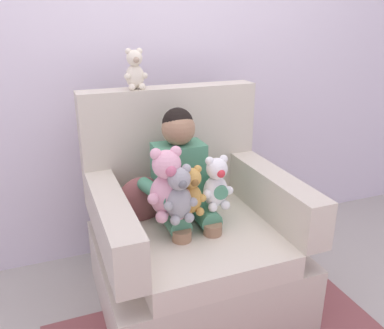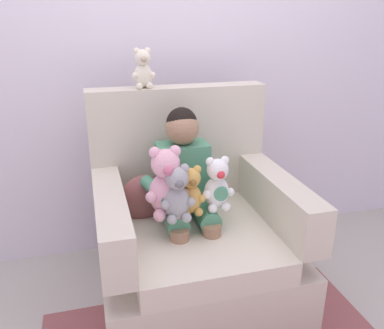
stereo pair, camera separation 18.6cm
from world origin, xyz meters
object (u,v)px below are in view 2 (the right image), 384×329
(armchair, at_px, (193,240))
(plush_cream_on_backrest, at_px, (143,70))
(plush_grey, at_px, (177,194))
(plush_white, at_px, (217,185))
(throw_pillow, at_px, (145,198))
(seated_child, at_px, (186,182))
(plush_pink, at_px, (166,184))
(plush_honey, at_px, (191,192))

(armchair, bearing_deg, plush_cream_on_backrest, 119.38)
(plush_grey, distance_m, plush_cream_on_backrest, 0.71)
(plush_grey, bearing_deg, plush_cream_on_backrest, 80.73)
(plush_white, height_order, plush_grey, plush_grey)
(plush_white, distance_m, throw_pillow, 0.42)
(seated_child, relative_size, plush_pink, 2.38)
(seated_child, bearing_deg, armchair, -39.93)
(seated_child, bearing_deg, plush_honey, -102.29)
(plush_honey, height_order, plush_pink, plush_pink)
(plush_pink, xyz_separation_m, throw_pillow, (-0.07, 0.23, -0.17))
(armchair, xyz_separation_m, throw_pillow, (-0.24, 0.12, 0.22))
(armchair, height_order, plush_pink, armchair)
(plush_pink, height_order, plush_grey, plush_pink)
(plush_white, relative_size, plush_grey, 0.99)
(plush_honey, relative_size, plush_pink, 0.71)
(plush_honey, xyz_separation_m, plush_pink, (-0.11, 0.02, 0.05))
(plush_pink, bearing_deg, throw_pillow, 113.43)
(plush_white, distance_m, plush_pink, 0.26)
(plush_grey, bearing_deg, armchair, 36.79)
(armchair, relative_size, plush_cream_on_backrest, 5.37)
(plush_honey, xyz_separation_m, throw_pillow, (-0.19, 0.25, -0.12))
(plush_cream_on_backrest, bearing_deg, armchair, -55.31)
(plush_white, bearing_deg, throw_pillow, 142.53)
(plush_grey, bearing_deg, throw_pillow, 95.16)
(armchair, xyz_separation_m, plush_honey, (-0.05, -0.13, 0.35))
(armchair, distance_m, throw_pillow, 0.35)
(armchair, xyz_separation_m, plush_pink, (-0.16, -0.11, 0.39))
(seated_child, bearing_deg, plush_cream_on_backrest, 109.50)
(seated_child, xyz_separation_m, plush_grey, (-0.09, -0.19, 0.02))
(plush_white, distance_m, plush_grey, 0.22)
(armchair, relative_size, plush_pink, 3.25)
(plush_white, relative_size, plush_cream_on_backrest, 1.29)
(armchair, relative_size, plush_white, 4.15)
(armchair, height_order, throw_pillow, armchair)
(seated_child, height_order, plush_cream_on_backrest, plush_cream_on_backrest)
(plush_pink, relative_size, plush_cream_on_backrest, 1.66)
(seated_child, distance_m, plush_white, 0.18)
(seated_child, distance_m, plush_honey, 0.15)
(plush_white, bearing_deg, plush_pink, 177.98)
(armchair, height_order, seated_child, armchair)
(throw_pillow, bearing_deg, armchair, -26.92)
(armchair, height_order, plush_grey, armchair)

